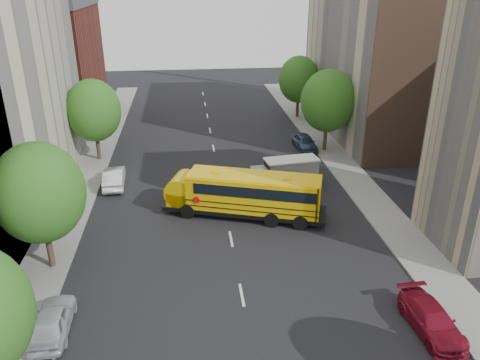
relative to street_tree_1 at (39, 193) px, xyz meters
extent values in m
plane|color=black|center=(11.00, 4.00, -4.95)|extent=(120.00, 120.00, 0.00)
cube|color=slate|center=(-0.50, 9.00, -4.89)|extent=(3.00, 80.00, 0.12)
cube|color=slate|center=(22.50, 9.00, -4.89)|extent=(3.00, 80.00, 0.12)
cube|color=silver|center=(11.00, 14.00, -4.95)|extent=(0.15, 64.00, 0.01)
cube|color=maroon|center=(-7.00, 32.00, 1.55)|extent=(10.00, 15.00, 13.00)
cube|color=#C2B397|center=(29.00, 24.00, 4.05)|extent=(10.00, 22.00, 18.00)
cube|color=brown|center=(29.00, 13.00, 4.05)|extent=(10.10, 0.30, 18.00)
cylinder|color=#38281C|center=(0.00, 0.00, -3.51)|extent=(0.36, 0.36, 2.88)
ellipsoid|color=#295617|center=(0.00, 0.00, 0.01)|extent=(5.12, 5.12, 5.89)
cylinder|color=#38281C|center=(0.00, 18.00, -3.55)|extent=(0.36, 0.36, 2.81)
ellipsoid|color=#295617|center=(0.00, 18.00, -0.12)|extent=(4.99, 4.99, 5.74)
cylinder|color=#38281C|center=(22.00, 18.00, -3.48)|extent=(0.36, 0.36, 2.95)
ellipsoid|color=#295617|center=(22.00, 18.00, 0.13)|extent=(5.25, 5.25, 6.04)
cylinder|color=#38281C|center=(22.00, 30.00, -3.58)|extent=(0.36, 0.36, 2.74)
ellipsoid|color=#295617|center=(22.00, 30.00, -0.24)|extent=(4.86, 4.86, 5.59)
cube|color=black|center=(12.30, 5.25, -4.38)|extent=(11.96, 6.26, 0.31)
cube|color=#E9B604|center=(12.99, 5.02, -3.02)|extent=(9.76, 5.48, 2.41)
cube|color=#E9B604|center=(7.73, 6.78, -3.75)|extent=(2.55, 2.88, 1.05)
cube|color=black|center=(8.78, 6.43, -2.49)|extent=(1.26, 2.45, 1.26)
cube|color=#E9B604|center=(12.99, 5.02, -1.79)|extent=(9.70, 5.28, 0.15)
cube|color=black|center=(13.19, 4.95, -2.49)|extent=(8.99, 5.27, 0.78)
cube|color=black|center=(12.99, 5.02, -3.85)|extent=(9.78, 5.54, 0.06)
cube|color=black|center=(12.99, 5.02, -3.43)|extent=(9.78, 5.54, 0.06)
cube|color=#E9B604|center=(17.51, 3.50, -3.02)|extent=(0.98, 2.53, 2.41)
cube|color=#E9B604|center=(10.31, 5.91, -1.69)|extent=(0.80, 0.80, 0.10)
cube|color=#E9B604|center=(15.27, 4.25, -1.69)|extent=(0.80, 0.80, 0.10)
cylinder|color=#E9B604|center=(7.73, 6.78, -3.22)|extent=(2.85, 2.98, 2.20)
cylinder|color=red|center=(8.67, 4.98, -3.38)|extent=(0.51, 0.21, 0.52)
cylinder|color=black|center=(8.01, 5.31, -4.43)|extent=(1.09, 0.63, 1.05)
cylinder|color=black|center=(8.85, 7.79, -4.43)|extent=(1.09, 0.63, 1.05)
cylinder|color=black|center=(14.06, 3.28, -4.43)|extent=(1.09, 0.63, 1.05)
cylinder|color=black|center=(14.90, 5.76, -4.43)|extent=(1.09, 0.63, 1.05)
cylinder|color=black|center=(16.05, 2.61, -4.43)|extent=(1.09, 0.63, 1.05)
cylinder|color=black|center=(16.88, 5.09, -4.43)|extent=(1.09, 0.63, 1.05)
cube|color=black|center=(16.34, 10.12, -4.49)|extent=(5.69, 2.54, 0.27)
cube|color=silver|center=(16.80, 10.18, -3.53)|extent=(4.41, 2.28, 1.65)
cube|color=silver|center=(14.35, 9.86, -3.81)|extent=(1.50, 1.89, 1.10)
cube|color=silver|center=(16.80, 10.18, -2.66)|extent=(4.60, 2.40, 0.11)
cylinder|color=black|center=(14.47, 8.95, -4.57)|extent=(0.79, 0.33, 0.77)
cylinder|color=black|center=(14.23, 10.77, -4.57)|extent=(0.79, 0.33, 0.77)
cylinder|color=black|center=(16.65, 9.24, -4.57)|extent=(0.79, 0.33, 0.77)
cylinder|color=black|center=(16.41, 11.06, -4.57)|extent=(0.79, 0.33, 0.77)
cylinder|color=black|center=(18.65, 9.50, -4.57)|extent=(0.79, 0.33, 0.77)
cylinder|color=black|center=(18.40, 11.32, -4.57)|extent=(0.79, 0.33, 0.77)
imported|color=silver|center=(1.46, -5.82, -4.23)|extent=(1.82, 4.29, 1.45)
imported|color=silver|center=(2.20, 11.72, -4.19)|extent=(1.91, 4.70, 1.52)
imported|color=maroon|center=(19.93, -7.86, -4.29)|extent=(2.07, 4.64, 1.32)
imported|color=#374461|center=(20.15, 18.73, -4.21)|extent=(2.05, 4.44, 1.47)
camera|label=1|loc=(8.45, -24.87, 11.22)|focal=35.00mm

